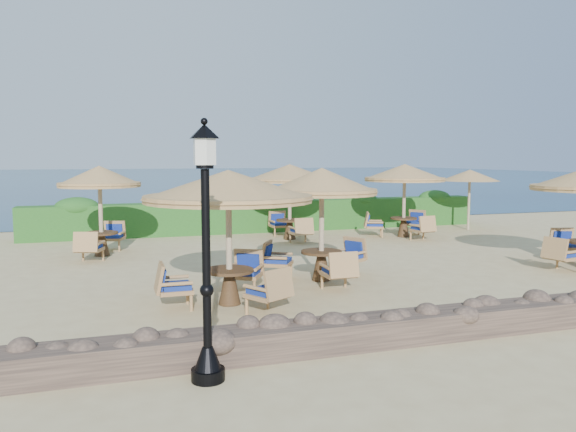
{
  "coord_description": "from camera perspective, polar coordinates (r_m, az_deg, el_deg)",
  "views": [
    {
      "loc": [
        -5.98,
        -13.82,
        2.9
      ],
      "look_at": [
        -1.29,
        0.64,
        1.3
      ],
      "focal_mm": 35.0,
      "sensor_mm": 36.0,
      "label": 1
    }
  ],
  "objects": [
    {
      "name": "ground",
      "position": [
        15.34,
        5.35,
        -4.92
      ],
      "size": [
        120.0,
        120.0,
        0.0
      ],
      "primitive_type": "plane",
      "color": "tan",
      "rests_on": "ground"
    },
    {
      "name": "sea",
      "position": [
        84.09,
        -13.91,
        3.85
      ],
      "size": [
        160.0,
        160.0,
        0.0
      ],
      "primitive_type": "plane",
      "color": "#0B294B",
      "rests_on": "ground"
    },
    {
      "name": "hedge",
      "position": [
        21.98,
        -2.08,
        -0.01
      ],
      "size": [
        18.0,
        0.9,
        1.2
      ],
      "primitive_type": "cube",
      "color": "#1C4F19",
      "rests_on": "ground"
    },
    {
      "name": "stone_wall",
      "position": [
        10.05,
        19.69,
        -9.8
      ],
      "size": [
        15.0,
        0.65,
        0.44
      ],
      "primitive_type": "cube",
      "color": "brown",
      "rests_on": "ground"
    },
    {
      "name": "lamp_post",
      "position": [
        7.25,
        -8.3,
        -4.76
      ],
      "size": [
        0.44,
        0.44,
        3.31
      ],
      "color": "black",
      "rests_on": "ground"
    },
    {
      "name": "extra_parasol",
      "position": [
        23.5,
        17.99,
        3.93
      ],
      "size": [
        2.3,
        2.3,
        2.41
      ],
      "color": "tan",
      "rests_on": "ground"
    },
    {
      "name": "cafe_set_0",
      "position": [
        10.94,
        -6.06,
        1.32
      ],
      "size": [
        3.33,
        3.33,
        2.65
      ],
      "color": "tan",
      "rests_on": "ground"
    },
    {
      "name": "cafe_set_1",
      "position": [
        13.07,
        3.44,
        1.44
      ],
      "size": [
        2.77,
        2.71,
        2.65
      ],
      "color": "tan",
      "rests_on": "ground"
    },
    {
      "name": "cafe_set_3",
      "position": [
        17.24,
        -18.57,
        2.42
      ],
      "size": [
        2.37,
        2.88,
        2.65
      ],
      "color": "tan",
      "rests_on": "ground"
    },
    {
      "name": "cafe_set_4",
      "position": [
        19.69,
        0.17,
        3.54
      ],
      "size": [
        3.05,
        3.05,
        2.65
      ],
      "color": "tan",
      "rests_on": "ground"
    },
    {
      "name": "cafe_set_5",
      "position": [
        20.75,
        11.74,
        3.22
      ],
      "size": [
        2.92,
        2.92,
        2.65
      ],
      "color": "tan",
      "rests_on": "ground"
    }
  ]
}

